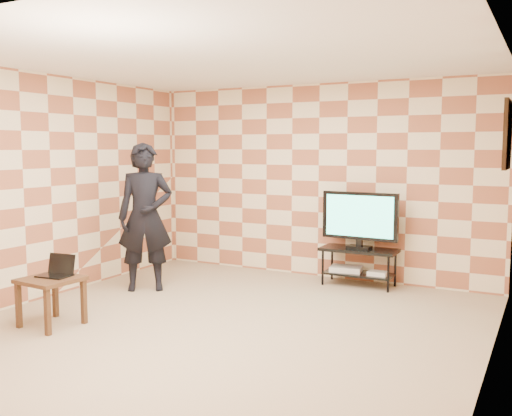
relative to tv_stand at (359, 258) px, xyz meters
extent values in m
plane|color=tan|center=(-0.70, -2.20, -0.37)|extent=(5.00, 5.00, 0.00)
cube|color=beige|center=(-0.70, 0.30, 0.98)|extent=(5.00, 0.02, 2.70)
cube|color=beige|center=(-0.70, -4.70, 0.98)|extent=(5.00, 0.02, 2.70)
cube|color=beige|center=(-3.20, -2.20, 0.98)|extent=(0.02, 5.00, 2.70)
cube|color=beige|center=(1.80, -2.20, 0.98)|extent=(0.02, 5.00, 2.70)
cube|color=white|center=(-0.70, -2.20, 2.33)|extent=(5.00, 5.00, 0.02)
cube|color=black|center=(1.77, -0.65, 1.58)|extent=(0.04, 0.72, 0.72)
cube|color=black|center=(1.77, -0.65, 1.58)|extent=(0.04, 0.03, 0.68)
cube|color=black|center=(1.77, -0.65, 1.58)|extent=(0.04, 0.68, 0.03)
cube|color=black|center=(0.00, 0.00, 0.11)|extent=(1.00, 0.45, 0.04)
cube|color=black|center=(0.00, 0.00, -0.21)|extent=(0.90, 0.40, 0.03)
cylinder|color=black|center=(-0.44, -0.18, -0.12)|extent=(0.03, 0.03, 0.50)
cylinder|color=black|center=(-0.44, 0.18, -0.12)|extent=(0.03, 0.03, 0.50)
cylinder|color=black|center=(0.44, -0.18, -0.12)|extent=(0.03, 0.03, 0.50)
cylinder|color=black|center=(0.44, 0.18, -0.12)|extent=(0.03, 0.03, 0.50)
cube|color=black|center=(0.00, 0.00, 0.15)|extent=(0.31, 0.21, 0.03)
cube|color=black|center=(0.00, 0.00, 0.21)|extent=(0.08, 0.06, 0.09)
cube|color=black|center=(0.00, 0.00, 0.56)|extent=(1.02, 0.12, 0.62)
cube|color=#4AF6D1|center=(0.00, -0.04, 0.56)|extent=(0.91, 0.06, 0.54)
cube|color=silver|center=(-0.18, 0.01, -0.16)|extent=(0.45, 0.35, 0.07)
cube|color=silver|center=(0.27, -0.05, -0.17)|extent=(0.24, 0.18, 0.05)
cube|color=#352018|center=(-2.27, -3.10, 0.11)|extent=(0.58, 0.58, 0.04)
cube|color=#352018|center=(-2.51, -3.31, -0.14)|extent=(0.05, 0.05, 0.46)
cube|color=#352018|center=(-2.48, -2.86, -0.14)|extent=(0.05, 0.05, 0.46)
cube|color=#352018|center=(-2.07, -3.34, -0.14)|extent=(0.05, 0.05, 0.46)
cube|color=#352018|center=(-2.03, -2.90, -0.14)|extent=(0.05, 0.05, 0.46)
cube|color=black|center=(-2.28, -3.05, 0.14)|extent=(0.35, 0.26, 0.02)
cube|color=black|center=(-2.29, -2.93, 0.25)|extent=(0.33, 0.09, 0.21)
imported|color=black|center=(-2.36, -1.46, 0.57)|extent=(0.82, 0.76, 1.88)
camera|label=1|loc=(2.21, -7.18, 1.45)|focal=40.00mm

